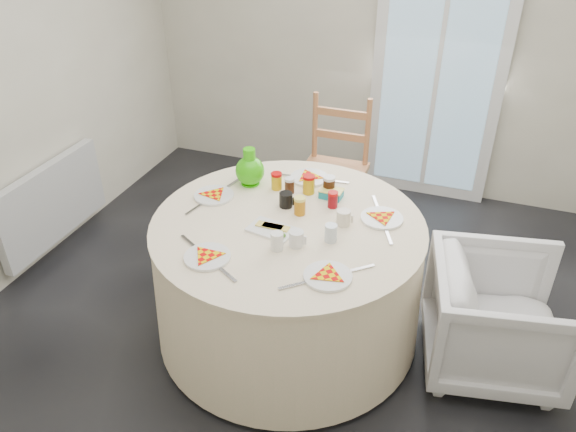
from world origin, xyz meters
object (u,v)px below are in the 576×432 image
(green_pitcher, at_px, (250,167))
(radiator, at_px, (52,203))
(wooden_chair, at_px, (332,176))
(armchair, at_px, (500,310))
(table, at_px, (288,279))

(green_pitcher, bearing_deg, radiator, -161.41)
(wooden_chair, bearing_deg, radiator, -153.89)
(wooden_chair, bearing_deg, armchair, -39.99)
(table, xyz_separation_m, green_pitcher, (-0.36, 0.33, 0.49))
(wooden_chair, relative_size, green_pitcher, 4.57)
(radiator, relative_size, wooden_chair, 0.98)
(wooden_chair, height_order, armchair, wooden_chair)
(armchair, distance_m, green_pitcher, 1.59)
(table, bearing_deg, green_pitcher, 137.71)
(armchair, bearing_deg, wooden_chair, 39.77)
(radiator, height_order, wooden_chair, wooden_chair)
(wooden_chair, distance_m, green_pitcher, 0.93)
(table, relative_size, armchair, 2.11)
(green_pitcher, bearing_deg, table, -27.56)
(table, xyz_separation_m, armchair, (1.15, 0.12, 0.02))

